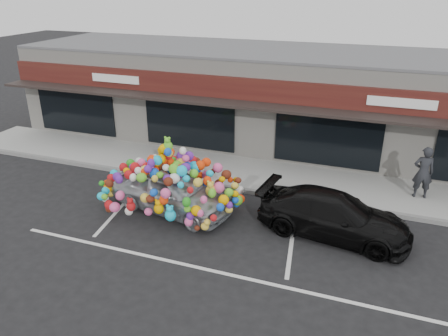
% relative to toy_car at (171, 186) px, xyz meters
% --- Properties ---
extents(ground, '(90.00, 90.00, 0.00)m').
position_rel_toy_car_xyz_m(ground, '(1.39, -0.39, -0.90)').
color(ground, black).
rests_on(ground, ground).
extents(shop_building, '(24.00, 7.20, 4.31)m').
position_rel_toy_car_xyz_m(shop_building, '(1.39, 8.06, 1.26)').
color(shop_building, beige).
rests_on(shop_building, ground).
extents(sidewalk, '(26.00, 3.00, 0.15)m').
position_rel_toy_car_xyz_m(sidewalk, '(1.39, 3.61, -0.83)').
color(sidewalk, '#999A94').
rests_on(sidewalk, ground).
extents(kerb, '(26.00, 0.18, 0.16)m').
position_rel_toy_car_xyz_m(kerb, '(1.39, 2.11, -0.83)').
color(kerb, slate).
rests_on(kerb, ground).
extents(parking_stripe_left, '(0.73, 4.37, 0.01)m').
position_rel_toy_car_xyz_m(parking_stripe_left, '(-1.81, -0.19, -0.90)').
color(parking_stripe_left, silver).
rests_on(parking_stripe_left, ground).
extents(parking_stripe_mid, '(0.73, 4.37, 0.01)m').
position_rel_toy_car_xyz_m(parking_stripe_mid, '(4.19, -0.19, -0.90)').
color(parking_stripe_mid, silver).
rests_on(parking_stripe_mid, ground).
extents(lane_line, '(14.00, 0.12, 0.01)m').
position_rel_toy_car_xyz_m(lane_line, '(3.39, -2.69, -0.90)').
color(lane_line, silver).
rests_on(lane_line, ground).
extents(toy_car, '(3.11, 4.87, 2.67)m').
position_rel_toy_car_xyz_m(toy_car, '(0.00, 0.00, 0.00)').
color(toy_car, '#A3A8AE').
rests_on(toy_car, ground).
extents(black_sedan, '(2.44, 4.81, 1.34)m').
position_rel_toy_car_xyz_m(black_sedan, '(5.32, 0.31, -0.24)').
color(black_sedan, black).
rests_on(black_sedan, ground).
extents(pedestrian_a, '(0.74, 0.54, 1.88)m').
position_rel_toy_car_xyz_m(pedestrian_a, '(7.91, 3.65, 0.19)').
color(pedestrian_a, black).
rests_on(pedestrian_a, sidewalk).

